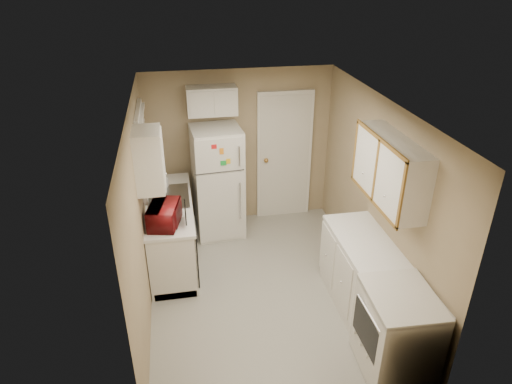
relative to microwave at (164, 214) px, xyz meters
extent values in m
plane|color=#B5B3AA|center=(1.15, -0.32, -1.05)|extent=(3.80, 3.80, 0.00)
plane|color=white|center=(1.15, -0.32, 1.35)|extent=(3.80, 3.80, 0.00)
plane|color=tan|center=(-0.25, -0.32, 0.15)|extent=(3.80, 3.80, 0.00)
plane|color=tan|center=(2.55, -0.32, 0.15)|extent=(3.80, 3.80, 0.00)
plane|color=tan|center=(1.15, 1.58, 0.15)|extent=(2.80, 2.80, 0.00)
plane|color=tan|center=(1.15, -2.22, 0.15)|extent=(2.80, 2.80, 0.00)
cube|color=silver|center=(0.05, 0.58, -0.60)|extent=(0.60, 1.80, 0.90)
cube|color=black|center=(0.34, -0.02, -0.56)|extent=(0.03, 0.58, 0.72)
cube|color=gray|center=(0.05, 0.73, -0.19)|extent=(0.54, 0.74, 0.16)
imported|color=maroon|center=(0.00, 0.00, 0.00)|extent=(0.54, 0.37, 0.33)
imported|color=white|center=(0.00, 1.05, -0.05)|extent=(0.11, 0.11, 0.19)
cube|color=silver|center=(-0.21, 0.73, 0.55)|extent=(0.10, 0.98, 1.08)
cube|color=silver|center=(-0.10, -0.10, 0.75)|extent=(0.30, 0.45, 0.70)
cube|color=silver|center=(0.76, 1.19, -0.21)|extent=(0.74, 0.72, 1.67)
cube|color=silver|center=(0.75, 1.43, 0.95)|extent=(0.70, 0.30, 0.40)
cube|color=silver|center=(1.85, 1.54, -0.03)|extent=(0.86, 0.06, 2.08)
cube|color=silver|center=(2.25, -1.12, -0.60)|extent=(0.60, 2.00, 0.90)
cube|color=silver|center=(2.20, -1.78, -0.58)|extent=(0.67, 0.81, 0.95)
cube|color=silver|center=(2.40, -0.82, 0.75)|extent=(0.30, 1.20, 0.70)
camera|label=1|loc=(0.22, -4.85, 2.72)|focal=32.00mm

